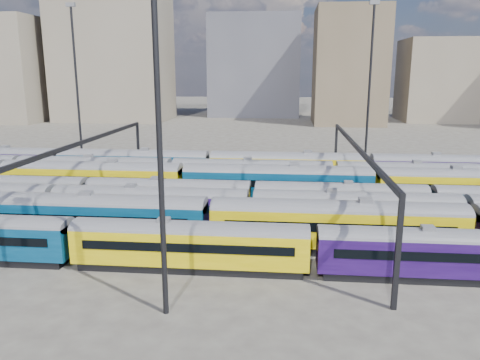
# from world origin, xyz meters

# --- Properties ---
(ground) EXTENTS (500.00, 500.00, 0.00)m
(ground) POSITION_xyz_m (0.00, 0.00, 0.00)
(ground) COLOR #413C37
(ground) RESTS_ON ground
(rake_0) EXTENTS (96.13, 2.82, 4.73)m
(rake_0) POSITION_xyz_m (-4.78, -15.00, 2.49)
(rake_0) COLOR black
(rake_0) RESTS_ON ground
(rake_1) EXTENTS (133.78, 3.26, 5.50)m
(rake_1) POSITION_xyz_m (18.33, -10.00, 2.89)
(rake_1) COLOR black
(rake_1) RESTS_ON ground
(rake_2) EXTENTS (141.31, 2.95, 4.97)m
(rake_2) POSITION_xyz_m (9.43, -5.00, 2.61)
(rake_2) COLOR black
(rake_2) RESTS_ON ground
(rake_3) EXTENTS (112.11, 2.74, 4.59)m
(rake_3) POSITION_xyz_m (-0.86, 0.00, 2.41)
(rake_3) COLOR black
(rake_3) RESTS_ON ground
(rake_4) EXTENTS (136.25, 3.32, 5.61)m
(rake_4) POSITION_xyz_m (-9.72, 5.00, 2.94)
(rake_4) COLOR black
(rake_4) RESTS_ON ground
(rake_5) EXTENTS (126.58, 3.09, 5.20)m
(rake_5) POSITION_xyz_m (8.87, 10.00, 2.73)
(rake_5) COLOR black
(rake_5) RESTS_ON ground
(rake_6) EXTENTS (154.70, 3.23, 5.45)m
(rake_6) POSITION_xyz_m (3.01, 15.00, 2.86)
(rake_6) COLOR black
(rake_6) RESTS_ON ground
(gantry_1) EXTENTS (0.35, 40.35, 8.03)m
(gantry_1) POSITION_xyz_m (-20.00, 0.00, 6.79)
(gantry_1) COLOR black
(gantry_1) RESTS_ON ground
(gantry_2) EXTENTS (0.35, 40.35, 8.03)m
(gantry_2) POSITION_xyz_m (10.00, 0.00, 6.79)
(gantry_2) COLOR black
(gantry_2) RESTS_ON ground
(mast_1) EXTENTS (1.40, 0.50, 25.60)m
(mast_1) POSITION_xyz_m (-30.00, 22.00, 13.97)
(mast_1) COLOR black
(mast_1) RESTS_ON ground
(mast_2) EXTENTS (1.40, 0.50, 25.60)m
(mast_2) POSITION_xyz_m (-5.00, -22.00, 13.97)
(mast_2) COLOR black
(mast_2) RESTS_ON ground
(mast_3) EXTENTS (1.40, 0.50, 25.60)m
(mast_3) POSITION_xyz_m (15.00, 24.00, 13.97)
(mast_3) COLOR black
(mast_3) RESTS_ON ground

